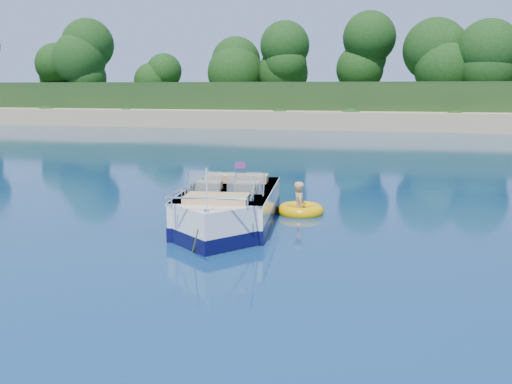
# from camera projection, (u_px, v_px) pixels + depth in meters

# --- Properties ---
(ground) EXTENTS (160.00, 160.00, 0.00)m
(ground) POSITION_uv_depth(u_px,v_px,m) (198.00, 230.00, 14.31)
(ground) COLOR #0A224C
(ground) RESTS_ON ground
(shoreline) EXTENTS (170.00, 59.00, 6.00)m
(shoreline) POSITION_uv_depth(u_px,v_px,m) (368.00, 107.00, 74.81)
(shoreline) COLOR tan
(shoreline) RESTS_ON ground
(treeline) EXTENTS (150.00, 7.12, 8.19)m
(treeline) POSITION_uv_depth(u_px,v_px,m) (353.00, 65.00, 52.32)
(treeline) COLOR black
(treeline) RESTS_ON ground
(motorboat) EXTENTS (2.78, 6.31, 2.11)m
(motorboat) POSITION_uv_depth(u_px,v_px,m) (227.00, 211.00, 14.57)
(motorboat) COLOR white
(motorboat) RESTS_ON ground
(tow_tube) EXTENTS (1.47, 1.47, 0.35)m
(tow_tube) POSITION_uv_depth(u_px,v_px,m) (300.00, 210.00, 16.19)
(tow_tube) COLOR #FFB702
(tow_tube) RESTS_ON ground
(boy) EXTENTS (0.63, 0.89, 1.59)m
(boy) POSITION_uv_depth(u_px,v_px,m) (299.00, 214.00, 16.12)
(boy) COLOR tan
(boy) RESTS_ON ground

